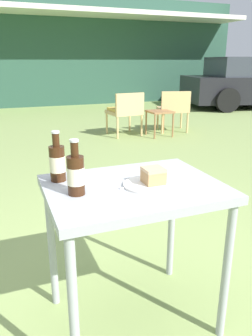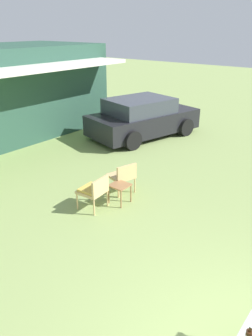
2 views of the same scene
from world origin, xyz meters
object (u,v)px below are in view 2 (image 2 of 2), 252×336
(wicker_chair_plain, at_px, (123,175))
(garden_side_table, at_px, (120,187))
(wicker_chair_cushioned, at_px, (94,190))
(parked_car, at_px, (142,118))

(wicker_chair_plain, xyz_separation_m, garden_side_table, (-0.42, -0.25, -0.07))
(wicker_chair_plain, bearing_deg, wicker_chair_cushioned, 15.17)
(wicker_chair_plain, relative_size, garden_side_table, 1.70)
(parked_car, height_order, garden_side_table, parked_car)
(parked_car, bearing_deg, wicker_chair_cushioned, -141.26)
(parked_car, distance_m, wicker_chair_cushioned, 5.34)
(wicker_chair_cushioned, bearing_deg, parked_car, -160.50)
(parked_car, xyz_separation_m, garden_side_table, (-4.30, -2.51, -0.29))
(parked_car, height_order, wicker_chair_cushioned, parked_car)
(wicker_chair_cushioned, relative_size, wicker_chair_plain, 1.00)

